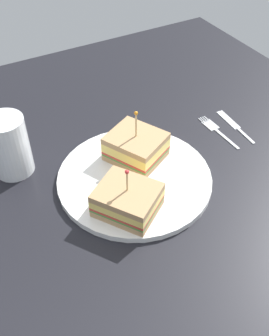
% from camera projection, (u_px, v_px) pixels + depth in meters
% --- Properties ---
extents(ground_plane, '(1.08, 1.08, 0.02)m').
position_uv_depth(ground_plane, '(134.00, 184.00, 0.74)').
color(ground_plane, black).
extents(plate, '(0.28, 0.28, 0.01)m').
position_uv_depth(plate, '(134.00, 178.00, 0.73)').
color(plate, white).
rests_on(plate, ground_plane).
extents(sandwich_half_front, '(0.12, 0.13, 0.10)m').
position_uv_depth(sandwich_half_front, '(136.00, 147.00, 0.74)').
color(sandwich_half_front, tan).
rests_on(sandwich_half_front, plate).
extents(sandwich_half_back, '(0.12, 0.13, 0.09)m').
position_uv_depth(sandwich_half_back, '(127.00, 200.00, 0.65)').
color(sandwich_half_back, tan).
rests_on(sandwich_half_back, plate).
extents(drink_glass, '(0.07, 0.07, 0.11)m').
position_uv_depth(drink_glass, '(10.00, 148.00, 0.72)').
color(drink_glass, beige).
rests_on(drink_glass, ground_plane).
extents(fork, '(0.02, 0.12, 0.00)m').
position_uv_depth(fork, '(215.00, 128.00, 0.84)').
color(fork, silver).
rests_on(fork, ground_plane).
extents(knife, '(0.02, 0.12, 0.00)m').
position_uv_depth(knife, '(234.00, 124.00, 0.85)').
color(knife, silver).
rests_on(knife, ground_plane).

